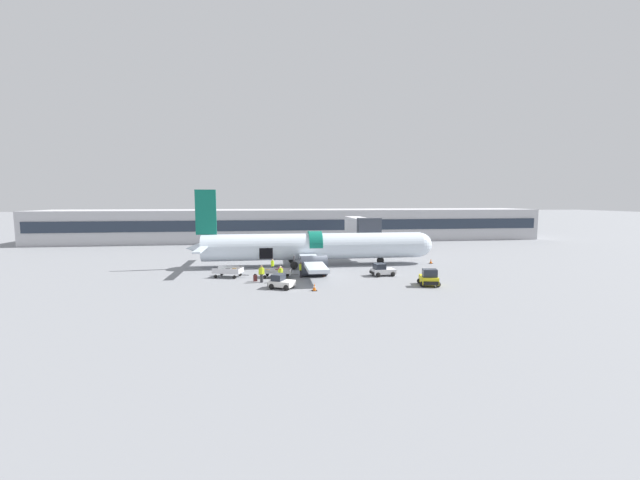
{
  "coord_description": "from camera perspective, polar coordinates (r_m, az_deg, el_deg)",
  "views": [
    {
      "loc": [
        -6.5,
        -44.81,
        8.95
      ],
      "look_at": [
        0.01,
        3.14,
        3.85
      ],
      "focal_mm": 22.0,
      "sensor_mm": 36.0,
      "label": 1
    }
  ],
  "objects": [
    {
      "name": "ground_plane",
      "position": [
        46.15,
        0.51,
        -5.17
      ],
      "size": [
        500.0,
        500.0,
        0.0
      ],
      "primitive_type": "plane",
      "color": "gray"
    },
    {
      "name": "baggage_cart_loading",
      "position": [
        45.11,
        -6.28,
        -4.75
      ],
      "size": [
        4.35,
        2.4,
        1.23
      ],
      "color": "#999BA0",
      "rests_on": "ground_plane"
    },
    {
      "name": "ground_crew_loader_b",
      "position": [
        42.42,
        -5.76,
        -4.91
      ],
      "size": [
        0.59,
        0.55,
        1.78
      ],
      "color": "#1E2338",
      "rests_on": "ground_plane"
    },
    {
      "name": "baggage_tug_rear",
      "position": [
        39.78,
        -5.7,
        -6.11
      ],
      "size": [
        2.87,
        2.66,
        1.42
      ],
      "color": "silver",
      "rests_on": "ground_plane"
    },
    {
      "name": "baggage_tug_lead",
      "position": [
        42.23,
        15.57,
        -5.41
      ],
      "size": [
        2.43,
        2.71,
        1.78
      ],
      "color": "yellow",
      "rests_on": "ground_plane"
    },
    {
      "name": "jet_bridge_stub",
      "position": [
        60.59,
        6.05,
        1.96
      ],
      "size": [
        3.23,
        12.34,
        6.24
      ],
      "color": "#4C4C51",
      "rests_on": "ground_plane"
    },
    {
      "name": "safety_cone_wingtip",
      "position": [
        45.74,
        0.53,
        -4.91
      ],
      "size": [
        0.48,
        0.48,
        0.62
      ],
      "color": "black",
      "rests_on": "ground_plane"
    },
    {
      "name": "baggage_tug_mid",
      "position": [
        46.46,
        9.02,
        -4.38
      ],
      "size": [
        2.92,
        2.18,
        1.45
      ],
      "color": "silver",
      "rests_on": "ground_plane"
    },
    {
      "name": "airplane",
      "position": [
        52.53,
        -1.24,
        -1.03
      ],
      "size": [
        33.12,
        26.91,
        10.13
      ],
      "color": "silver",
      "rests_on": "ground_plane"
    },
    {
      "name": "baggage_cart_queued",
      "position": [
        46.29,
        -13.11,
        -4.59
      ],
      "size": [
        4.19,
        2.68,
        1.1
      ],
      "color": "silver",
      "rests_on": "ground_plane"
    },
    {
      "name": "ground_crew_supervisor",
      "position": [
        42.65,
        -8.5,
        -4.83
      ],
      "size": [
        0.65,
        0.5,
        1.85
      ],
      "color": "#2D2D33",
      "rests_on": "ground_plane"
    },
    {
      "name": "ground_crew_driver",
      "position": [
        48.02,
        -6.93,
        -3.7
      ],
      "size": [
        0.5,
        0.58,
        1.69
      ],
      "color": "#1E2338",
      "rests_on": "ground_plane"
    },
    {
      "name": "safety_cone_nose",
      "position": [
        56.61,
        15.83,
        -3.01
      ],
      "size": [
        0.53,
        0.53,
        0.65
      ],
      "color": "black",
      "rests_on": "ground_plane"
    },
    {
      "name": "ground_crew_loader_a",
      "position": [
        44.87,
        -2.79,
        -4.3
      ],
      "size": [
        0.55,
        0.58,
        1.75
      ],
      "color": "#2D2D33",
      "rests_on": "ground_plane"
    },
    {
      "name": "suitcase_on_tarmac_upright",
      "position": [
        43.43,
        -9.4,
        -5.48
      ],
      "size": [
        0.45,
        0.34,
        0.82
      ],
      "color": "#4C1E1E",
      "rests_on": "ground_plane"
    },
    {
      "name": "terminal_strip",
      "position": [
        85.98,
        -3.38,
        2.24
      ],
      "size": [
        105.31,
        13.61,
        6.63
      ],
      "color": "#B2B2B7",
      "rests_on": "ground_plane"
    },
    {
      "name": "safety_cone_engine_left",
      "position": [
        38.55,
        -0.83,
        -6.9
      ],
      "size": [
        0.52,
        0.52,
        0.71
      ],
      "color": "black",
      "rests_on": "ground_plane"
    }
  ]
}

